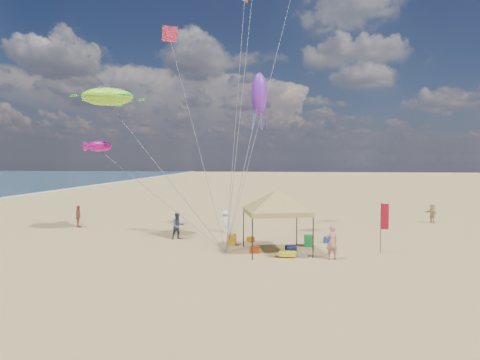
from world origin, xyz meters
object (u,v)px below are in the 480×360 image
Objects in this scene: feather_flag at (384,220)px; cooler_red at (254,250)px; canopy_tent at (276,192)px; chair_green at (308,241)px; person_far_c at (432,213)px; chair_yellow at (232,239)px; person_far_a at (78,216)px; person_near_b at (178,226)px; person_near_c at (225,221)px; cooler_blue at (328,240)px; beach_cart at (287,254)px; person_near_a at (332,242)px.

cooler_red is (-7.18, -0.71, -1.73)m from feather_flag.
canopy_tent is 9.20× the size of chair_green.
canopy_tent is at bearing -61.05° from person_far_c.
feather_flag is 4.09× the size of chair_green.
chair_green is 4.65m from chair_yellow.
canopy_tent reaches higher than person_far_a.
cooler_red is 0.31× the size of person_near_b.
person_near_c is 0.94× the size of person_far_a.
chair_green and chair_yellow have the same top height.
cooler_blue is 0.77× the size of chair_yellow.
chair_green is at bearing -120.95° from person_far_a.
feather_flag reaches higher than chair_green.
beach_cart is at bearing 107.04° from person_near_c.
canopy_tent is 4.11m from person_near_a.
canopy_tent is 6.17m from feather_flag.
person_near_c reaches higher than cooler_blue.
canopy_tent is at bearing -128.47° from person_far_a.
person_near_c is at bearing 10.40° from person_near_b.
person_far_a is (-14.26, 7.11, 0.66)m from cooler_red.
person_near_c is at bearing 122.30° from beach_cart.
cooler_blue is at bearing 12.65° from chair_yellow.
chair_yellow is 13.70m from person_far_a.
person_near_a is 20.15m from person_far_a.
feather_flag reaches higher than person_near_b.
person_far_a is at bearing 163.93° from chair_green.
person_near_c is 11.65m from person_far_a.
person_far_a is at bearing 163.38° from feather_flag.
cooler_blue is at bearing 43.54° from chair_green.
person_far_c reaches higher than chair_yellow.
chair_green reaches higher than beach_cart.
person_near_c is at bearing 150.48° from feather_flag.
cooler_blue is 4.43m from person_near_a.
person_far_a is at bearing 168.53° from cooler_blue.
person_near_b is at bearing 147.50° from cooler_red.
person_near_b reaches higher than beach_cart.
person_near_c is 17.51m from person_far_c.
cooler_red is 0.34× the size of person_far_c.
beach_cart is 17.96m from person_far_a.
person_near_c reaches higher than beach_cart.
chair_yellow is at bearing 88.88° from person_near_c.
person_near_b reaches higher than chair_yellow.
person_near_a reaches higher than person_near_c.
feather_flag is at bearing -121.50° from person_far_a.
cooler_red is 18.63m from person_far_c.
person_far_c is (13.67, 12.64, 0.60)m from cooler_red.
canopy_tent is 4.00m from chair_green.
canopy_tent is 17.69m from person_far_c.
person_near_a is at bearing -149.92° from feather_flag.
chair_yellow is at bearing -56.57° from person_near_b.
cooler_red is at bearing 97.57° from person_near_c.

